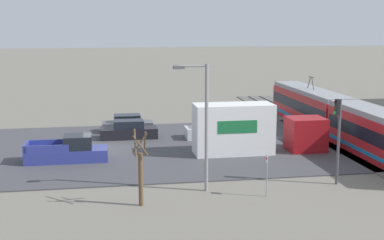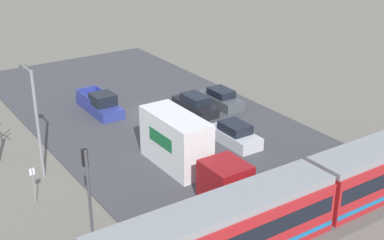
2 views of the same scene
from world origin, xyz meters
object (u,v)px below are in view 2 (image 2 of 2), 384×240
at_px(sedan_car_1, 221,99).
at_px(sedan_car_2, 235,135).
at_px(pickup_truck, 100,104).
at_px(street_lamp_near_crossing, 35,115).
at_px(traffic_light_pole, 87,181).
at_px(box_truck, 187,150).
at_px(light_rail_tram, 318,193).
at_px(sedan_car_0, 195,105).
at_px(no_parking_sign, 33,183).

relative_size(sedan_car_1, sedan_car_2, 1.01).
distance_m(pickup_truck, street_lamp_near_crossing, 11.62).
distance_m(sedan_car_2, traffic_light_pole, 14.50).
distance_m(sedan_car_1, street_lamp_near_crossing, 17.81).
bearing_deg(box_truck, street_lamp_near_crossing, -32.66).
height_order(light_rail_tram, street_lamp_near_crossing, street_lamp_near_crossing).
bearing_deg(light_rail_tram, traffic_light_pole, -26.73).
distance_m(box_truck, sedan_car_2, 5.81).
bearing_deg(sedan_car_2, light_rail_tram, -102.43).
bearing_deg(box_truck, traffic_light_pole, 19.86).
xyz_separation_m(box_truck, traffic_light_pole, (8.05, 2.91, 1.56)).
relative_size(box_truck, sedan_car_0, 2.09).
relative_size(sedan_car_0, street_lamp_near_crossing, 0.64).
distance_m(sedan_car_0, traffic_light_pole, 18.63).
height_order(light_rail_tram, traffic_light_pole, traffic_light_pole).
height_order(box_truck, pickup_truck, box_truck).
distance_m(pickup_truck, no_parking_sign, 14.59).
xyz_separation_m(box_truck, sedan_car_2, (-5.42, -1.81, -1.02)).
bearing_deg(sedan_car_1, sedan_car_2, 61.00).
xyz_separation_m(light_rail_tram, no_parking_sign, (12.68, -10.36, -0.21)).
relative_size(box_truck, sedan_car_2, 2.25).
xyz_separation_m(sedan_car_1, traffic_light_pole, (17.18, 11.42, 2.63)).
bearing_deg(sedan_car_1, box_truck, 42.98).
bearing_deg(traffic_light_pole, sedan_car_0, -141.69).
distance_m(pickup_truck, sedan_car_1, 10.35).
relative_size(traffic_light_pole, no_parking_sign, 2.14).
bearing_deg(light_rail_tram, sedan_car_2, -102.43).
relative_size(traffic_light_pole, street_lamp_near_crossing, 0.70).
bearing_deg(sedan_car_0, box_truck, -127.00).
xyz_separation_m(pickup_truck, sedan_car_1, (-9.32, 4.49, -0.06)).
bearing_deg(traffic_light_pole, sedan_car_1, -146.40).
bearing_deg(light_rail_tram, street_lamp_near_crossing, -50.85).
bearing_deg(sedan_car_2, no_parking_sign, 179.96).
relative_size(sedan_car_2, no_parking_sign, 1.80).
distance_m(pickup_truck, traffic_light_pole, 17.92).
xyz_separation_m(box_truck, pickup_truck, (0.19, -13.00, -1.00)).
relative_size(pickup_truck, street_lamp_near_crossing, 0.77).
distance_m(light_rail_tram, street_lamp_near_crossing, 17.80).
bearing_deg(pickup_truck, traffic_light_pole, 63.70).
bearing_deg(sedan_car_2, pickup_truck, 116.64).
height_order(sedan_car_1, no_parking_sign, no_parking_sign).
height_order(box_truck, street_lamp_near_crossing, street_lamp_near_crossing).
bearing_deg(traffic_light_pole, street_lamp_near_crossing, -90.48).
relative_size(light_rail_tram, street_lamp_near_crossing, 3.77).
bearing_deg(pickup_truck, sedan_car_2, 116.64).
height_order(sedan_car_0, no_parking_sign, no_parking_sign).
xyz_separation_m(light_rail_tram, sedan_car_1, (-6.00, -17.05, -0.97)).
bearing_deg(sedan_car_2, sedan_car_1, 61.00).
bearing_deg(sedan_car_1, traffic_light_pole, 33.60).
bearing_deg(street_lamp_near_crossing, sedan_car_0, -166.68).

